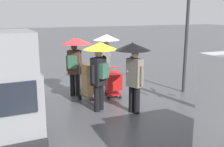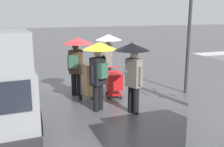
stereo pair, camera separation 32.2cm
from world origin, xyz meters
The scene contains 8 objects.
ground_plane centered at (0.00, 0.00, 0.00)m, with size 90.00×90.00×0.00m, color #4C4C51.
shopping_cart_vendor centered at (-0.53, 0.57, 0.57)m, with size 0.70×0.91×1.02m.
hand_dolly_boxes centered at (0.40, 0.76, 0.71)m, with size 0.62×0.78×1.32m.
pedestrian_pink_side centered at (-0.50, 2.23, 1.58)m, with size 1.04×1.04×2.15m.
pedestrian_black_side centered at (0.65, 0.00, 1.57)m, with size 1.04×1.04×2.15m.
pedestrian_white_side centered at (-0.86, -0.89, 1.58)m, with size 1.04×1.04×2.15m.
pedestrian_far_side centered at (0.35, 1.68, 1.57)m, with size 1.04×1.04×2.15m.
street_lamp centered at (-3.25, 1.04, 2.37)m, with size 0.28×0.28×3.86m.
Camera 2 is at (2.71, 9.26, 2.98)m, focal length 43.17 mm.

